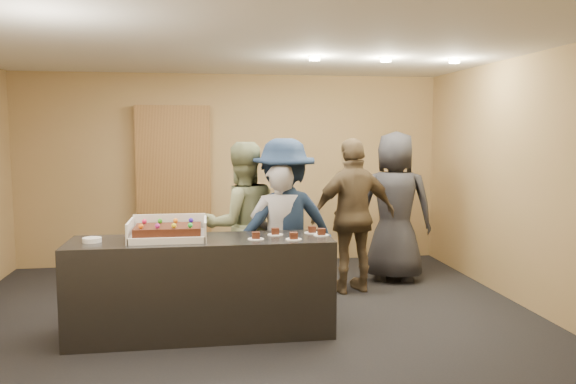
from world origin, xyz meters
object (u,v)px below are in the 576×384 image
(person_sage_man, at_px, (242,225))
(person_navy_man, at_px, (284,225))
(person_dark_suit, at_px, (395,207))
(person_server_grey, at_px, (278,240))
(person_brown_extra, at_px, (354,216))
(cake_box, at_px, (168,234))
(storage_cabinet, at_px, (174,186))
(plate_stack, at_px, (92,240))
(serving_counter, at_px, (202,286))
(sheet_cake, at_px, (168,229))

(person_sage_man, height_order, person_navy_man, person_navy_man)
(person_sage_man, height_order, person_dark_suit, person_dark_suit)
(person_server_grey, relative_size, person_brown_extra, 0.86)
(cake_box, bearing_deg, storage_cabinet, 91.91)
(cake_box, bearing_deg, person_dark_suit, 30.08)
(storage_cabinet, xyz_separation_m, person_navy_man, (1.25, -2.24, -0.22))
(plate_stack, distance_m, person_sage_man, 1.61)
(storage_cabinet, xyz_separation_m, person_sage_man, (0.82, -2.04, -0.24))
(serving_counter, height_order, person_dark_suit, person_dark_suit)
(plate_stack, bearing_deg, sheet_cake, 1.66)
(serving_counter, xyz_separation_m, person_sage_man, (0.42, 0.78, 0.44))
(serving_counter, distance_m, cake_box, 0.58)
(person_server_grey, bearing_deg, plate_stack, 11.97)
(sheet_cake, height_order, person_navy_man, person_navy_man)
(person_brown_extra, bearing_deg, serving_counter, 22.09)
(sheet_cake, distance_m, person_dark_suit, 3.15)
(storage_cabinet, xyz_separation_m, person_dark_suit, (2.80, -1.23, -0.18))
(person_server_grey, bearing_deg, person_navy_man, -122.82)
(storage_cabinet, xyz_separation_m, person_server_grey, (1.17, -2.38, -0.34))
(sheet_cake, xyz_separation_m, person_sage_man, (0.72, 0.78, -0.11))
(sheet_cake, bearing_deg, storage_cabinet, 91.88)
(person_navy_man, bearing_deg, storage_cabinet, -74.28)
(cake_box, distance_m, sheet_cake, 0.06)
(person_server_grey, height_order, person_sage_man, person_sage_man)
(plate_stack, distance_m, person_navy_man, 1.92)
(cake_box, bearing_deg, person_sage_man, 46.43)
(sheet_cake, bearing_deg, plate_stack, -178.34)
(person_navy_man, height_order, person_dark_suit, person_dark_suit)
(sheet_cake, bearing_deg, person_brown_extra, 29.55)
(serving_counter, distance_m, plate_stack, 1.08)
(storage_cabinet, bearing_deg, person_sage_man, -68.22)
(serving_counter, xyz_separation_m, person_navy_man, (0.85, 0.59, 0.46))
(person_sage_man, relative_size, person_navy_man, 0.98)
(storage_cabinet, relative_size, person_dark_suit, 1.19)
(cake_box, relative_size, plate_stack, 4.19)
(storage_cabinet, height_order, person_navy_man, storage_cabinet)
(cake_box, xyz_separation_m, person_navy_man, (1.15, 0.56, -0.04))
(plate_stack, relative_size, person_server_grey, 0.11)
(person_brown_extra, bearing_deg, sheet_cake, 18.07)
(person_brown_extra, bearing_deg, person_sage_man, 4.49)
(serving_counter, relative_size, cake_box, 3.46)
(person_sage_man, relative_size, person_dark_suit, 0.94)
(cake_box, distance_m, plate_stack, 0.67)
(serving_counter, xyz_separation_m, person_dark_suit, (2.41, 1.60, 0.50))
(serving_counter, height_order, plate_stack, plate_stack)
(storage_cabinet, height_order, person_dark_suit, storage_cabinet)
(person_server_grey, distance_m, person_dark_suit, 2.00)
(plate_stack, bearing_deg, person_server_grey, 15.09)
(serving_counter, distance_m, person_navy_man, 1.13)
(cake_box, relative_size, person_brown_extra, 0.38)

